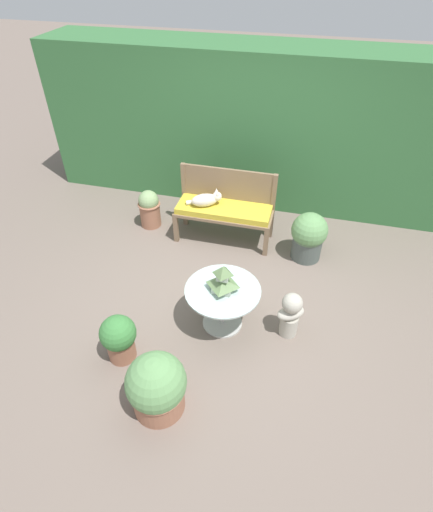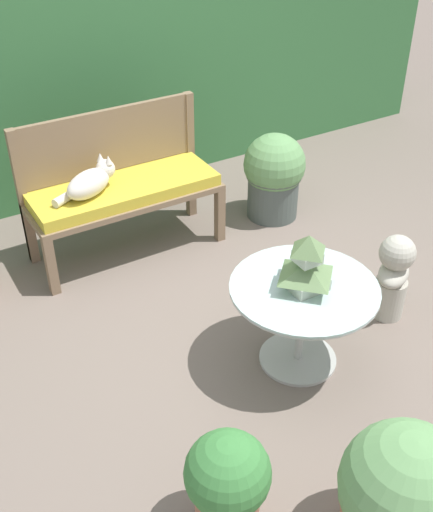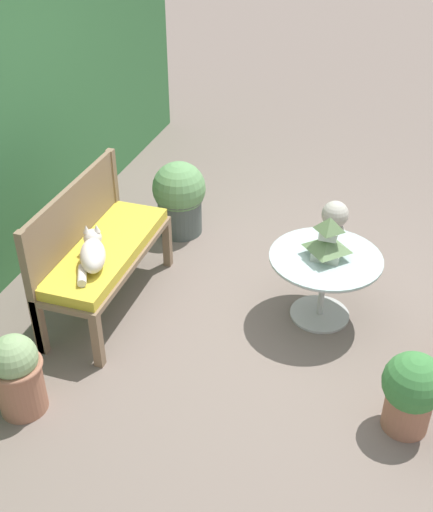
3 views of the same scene
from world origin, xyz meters
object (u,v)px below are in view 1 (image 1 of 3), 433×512
Objects in this scene: pagoda_birdhouse at (223,280)px; potted_plant_bench_right at (157,387)px; potted_plant_hedge_corner at (149,208)px; garden_bench at (224,212)px; cat at (206,199)px; potted_plant_table_near at (309,236)px; patio_table at (223,297)px; potted_plant_bench_left at (119,337)px; garden_bust at (291,314)px.

potted_plant_bench_right is at bearing -106.42° from pagoda_birdhouse.
potted_plant_bench_right is (-0.32, -1.10, -0.35)m from pagoda_birdhouse.
potted_plant_bench_right reaches higher than potted_plant_hedge_corner.
pagoda_birdhouse reaches higher than garden_bench.
cat is 1.41m from potted_plant_table_near.
potted_plant_table_near is (0.79, 1.39, -0.07)m from patio_table.
potted_plant_bench_left is (-0.88, -0.67, -0.12)m from patio_table.
patio_table is at bearing 104.04° from pagoda_birdhouse.
cat reaches higher than potted_plant_table_near.
garden_bust is 2.66m from potted_plant_hedge_corner.
garden_bench is 2.01× the size of potted_plant_bench_right.
cat is at bearing 111.57° from pagoda_birdhouse.
pagoda_birdhouse is at bearing -75.96° from patio_table.
potted_plant_bench_left is (-1.59, -0.72, -0.01)m from garden_bust.
cat reaches higher than potted_plant_bench_left.
potted_plant_bench_right is 1.20× the size of potted_plant_bench_left.
potted_plant_table_near is at bearing 50.97° from potted_plant_bench_left.
potted_plant_hedge_corner is at bearing 112.99° from potted_plant_bench_right.
potted_plant_table_near reaches higher than potted_plant_hedge_corner.
potted_plant_hedge_corner is 0.84× the size of potted_plant_table_near.
potted_plant_hedge_corner is at bearing 175.31° from potted_plant_table_near.
potted_plant_hedge_corner is (-1.46, 1.58, -0.13)m from patio_table.
potted_plant_hedge_corner is (-1.11, 0.06, -0.16)m from garden_bench.
pagoda_birdhouse is at bearing 73.58° from potted_plant_bench_right.
patio_table is 1.60m from potted_plant_table_near.
potted_plant_bench_left is at bearing -142.70° from pagoda_birdhouse.
pagoda_birdhouse reaches higher than potted_plant_hedge_corner.
pagoda_birdhouse is 0.80m from garden_bust.
garden_bust is 1.75m from potted_plant_bench_left.
potted_plant_table_near is at bearing -30.12° from cat.
potted_plant_bench_left is at bearing -123.97° from cat.
potted_plant_bench_right reaches higher than garden_bench.
cat is 0.84× the size of potted_plant_hedge_corner.
potted_plant_bench_right is 0.98× the size of potted_plant_table_near.
cat reaches higher than patio_table.
cat is at bearing -173.33° from garden_bench.
potted_plant_hedge_corner is at bearing 176.78° from garden_bench.
garden_bench is 1.64× the size of patio_table.
cat is 2.20m from potted_plant_bench_left.
garden_bench is 2.76× the size of cat.
potted_plant_table_near reaches higher than potted_plant_bench_left.
potted_plant_bench_left is (-0.53, -2.19, -0.15)m from garden_bench.
pagoda_birdhouse is 2.18m from potted_plant_hedge_corner.
cat is 2.61m from potted_plant_bench_right.
potted_plant_hedge_corner is 2.32m from potted_plant_bench_left.
pagoda_birdhouse reaches higher than potted_plant_bench_right.
potted_plant_bench_left is (0.58, -2.25, 0.00)m from potted_plant_hedge_corner.
patio_table is 1.40× the size of garden_bust.
pagoda_birdhouse is at bearing -94.62° from cat.
cat is 0.88× the size of potted_plant_bench_left.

